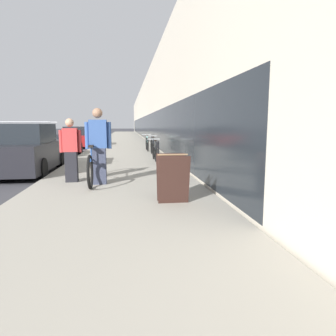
{
  "coord_description": "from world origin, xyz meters",
  "views": [
    {
      "loc": [
        6.23,
        -6.26,
        1.54
      ],
      "look_at": [
        8.71,
        11.56,
        -1.08
      ],
      "focal_mm": 32.0,
      "sensor_mm": 36.0,
      "label": 1
    }
  ],
  "objects_px": {
    "tandem_bicycle": "(94,165)",
    "parked_sedan_curbside": "(27,151)",
    "person_bystander": "(71,150)",
    "parked_sedan_far": "(78,138)",
    "bike_rack_hoop": "(158,150)",
    "person_rider": "(98,146)",
    "cruiser_bike_nearest": "(155,152)",
    "cruiser_bike_farthest": "(147,144)",
    "cruiser_bike_middle": "(152,147)",
    "vintage_roadster_curbside": "(58,147)",
    "sandwich_board_sign": "(173,178)"
  },
  "relations": [
    {
      "from": "tandem_bicycle",
      "to": "parked_sedan_curbside",
      "type": "distance_m",
      "value": 3.38
    },
    {
      "from": "person_bystander",
      "to": "parked_sedan_far",
      "type": "bearing_deg",
      "value": 97.89
    },
    {
      "from": "person_bystander",
      "to": "bike_rack_hoop",
      "type": "height_order",
      "value": "person_bystander"
    },
    {
      "from": "tandem_bicycle",
      "to": "person_rider",
      "type": "relative_size",
      "value": 1.45
    },
    {
      "from": "cruiser_bike_nearest",
      "to": "cruiser_bike_farthest",
      "type": "relative_size",
      "value": 1.02
    },
    {
      "from": "parked_sedan_far",
      "to": "person_bystander",
      "type": "bearing_deg",
      "value": -82.11
    },
    {
      "from": "tandem_bicycle",
      "to": "cruiser_bike_middle",
      "type": "bearing_deg",
      "value": 72.64
    },
    {
      "from": "person_rider",
      "to": "cruiser_bike_nearest",
      "type": "xyz_separation_m",
      "value": [
        1.78,
        4.5,
        -0.55
      ]
    },
    {
      "from": "vintage_roadster_curbside",
      "to": "tandem_bicycle",
      "type": "bearing_deg",
      "value": -71.6
    },
    {
      "from": "bike_rack_hoop",
      "to": "sandwich_board_sign",
      "type": "xyz_separation_m",
      "value": [
        -0.29,
        -5.41,
        -0.06
      ]
    },
    {
      "from": "tandem_bicycle",
      "to": "cruiser_bike_nearest",
      "type": "xyz_separation_m",
      "value": [
        1.93,
        4.17,
        -0.05
      ]
    },
    {
      "from": "parked_sedan_curbside",
      "to": "vintage_roadster_curbside",
      "type": "xyz_separation_m",
      "value": [
        -0.11,
        5.0,
        -0.25
      ]
    },
    {
      "from": "person_bystander",
      "to": "cruiser_bike_nearest",
      "type": "bearing_deg",
      "value": 58.88
    },
    {
      "from": "parked_sedan_curbside",
      "to": "vintage_roadster_curbside",
      "type": "relative_size",
      "value": 1.04
    },
    {
      "from": "sandwich_board_sign",
      "to": "parked_sedan_curbside",
      "type": "distance_m",
      "value": 6.16
    },
    {
      "from": "cruiser_bike_farthest",
      "to": "cruiser_bike_nearest",
      "type": "bearing_deg",
      "value": -90.24
    },
    {
      "from": "bike_rack_hoop",
      "to": "sandwich_board_sign",
      "type": "bearing_deg",
      "value": -93.05
    },
    {
      "from": "cruiser_bike_nearest",
      "to": "cruiser_bike_middle",
      "type": "xyz_separation_m",
      "value": [
        0.11,
        2.34,
        0.02
      ]
    },
    {
      "from": "cruiser_bike_farthest",
      "to": "tandem_bicycle",
      "type": "bearing_deg",
      "value": -102.36
    },
    {
      "from": "person_rider",
      "to": "person_bystander",
      "type": "xyz_separation_m",
      "value": [
        -0.71,
        0.37,
        -0.12
      ]
    },
    {
      "from": "sandwich_board_sign",
      "to": "parked_sedan_curbside",
      "type": "height_order",
      "value": "parked_sedan_curbside"
    },
    {
      "from": "person_bystander",
      "to": "sandwich_board_sign",
      "type": "xyz_separation_m",
      "value": [
        2.21,
        -2.3,
        -0.34
      ]
    },
    {
      "from": "person_rider",
      "to": "person_bystander",
      "type": "distance_m",
      "value": 0.81
    },
    {
      "from": "parked_sedan_far",
      "to": "bike_rack_hoop",
      "type": "bearing_deg",
      "value": -67.48
    },
    {
      "from": "cruiser_bike_nearest",
      "to": "cruiser_bike_middle",
      "type": "bearing_deg",
      "value": 87.29
    },
    {
      "from": "cruiser_bike_nearest",
      "to": "parked_sedan_curbside",
      "type": "height_order",
      "value": "parked_sedan_curbside"
    },
    {
      "from": "sandwich_board_sign",
      "to": "cruiser_bike_middle",
      "type": "bearing_deg",
      "value": 87.46
    },
    {
      "from": "sandwich_board_sign",
      "to": "parked_sedan_far",
      "type": "height_order",
      "value": "parked_sedan_far"
    },
    {
      "from": "cruiser_bike_farthest",
      "to": "person_bystander",
      "type": "bearing_deg",
      "value": -105.87
    },
    {
      "from": "vintage_roadster_curbside",
      "to": "parked_sedan_far",
      "type": "relative_size",
      "value": 0.91
    },
    {
      "from": "cruiser_bike_middle",
      "to": "vintage_roadster_curbside",
      "type": "height_order",
      "value": "vintage_roadster_curbside"
    },
    {
      "from": "vintage_roadster_curbside",
      "to": "sandwich_board_sign",
      "type": "bearing_deg",
      "value": -66.96
    },
    {
      "from": "person_rider",
      "to": "person_bystander",
      "type": "relative_size",
      "value": 1.15
    },
    {
      "from": "person_bystander",
      "to": "cruiser_bike_middle",
      "type": "distance_m",
      "value": 6.99
    },
    {
      "from": "tandem_bicycle",
      "to": "sandwich_board_sign",
      "type": "height_order",
      "value": "tandem_bicycle"
    },
    {
      "from": "tandem_bicycle",
      "to": "cruiser_bike_farthest",
      "type": "distance_m",
      "value": 9.1
    },
    {
      "from": "cruiser_bike_farthest",
      "to": "parked_sedan_curbside",
      "type": "bearing_deg",
      "value": -123.62
    },
    {
      "from": "person_rider",
      "to": "person_bystander",
      "type": "bearing_deg",
      "value": 152.52
    },
    {
      "from": "bike_rack_hoop",
      "to": "vintage_roadster_curbside",
      "type": "bearing_deg",
      "value": 135.91
    },
    {
      "from": "cruiser_bike_nearest",
      "to": "cruiser_bike_middle",
      "type": "height_order",
      "value": "cruiser_bike_middle"
    },
    {
      "from": "sandwich_board_sign",
      "to": "parked_sedan_far",
      "type": "relative_size",
      "value": 0.21
    },
    {
      "from": "cruiser_bike_nearest",
      "to": "parked_sedan_far",
      "type": "relative_size",
      "value": 0.4
    },
    {
      "from": "bike_rack_hoop",
      "to": "parked_sedan_far",
      "type": "xyz_separation_m",
      "value": [
        -4.4,
        10.62,
        0.02
      ]
    },
    {
      "from": "parked_sedan_far",
      "to": "cruiser_bike_nearest",
      "type": "bearing_deg",
      "value": -65.4
    },
    {
      "from": "person_rider",
      "to": "sandwich_board_sign",
      "type": "height_order",
      "value": "person_rider"
    },
    {
      "from": "cruiser_bike_middle",
      "to": "parked_sedan_curbside",
      "type": "distance_m",
      "value": 6.01
    },
    {
      "from": "bike_rack_hoop",
      "to": "parked_sedan_far",
      "type": "relative_size",
      "value": 0.19
    },
    {
      "from": "parked_sedan_curbside",
      "to": "person_bystander",
      "type": "bearing_deg",
      "value": -52.97
    },
    {
      "from": "tandem_bicycle",
      "to": "parked_sedan_curbside",
      "type": "bearing_deg",
      "value": 134.28
    },
    {
      "from": "sandwich_board_sign",
      "to": "cruiser_bike_farthest",
      "type": "bearing_deg",
      "value": 88.47
    }
  ]
}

